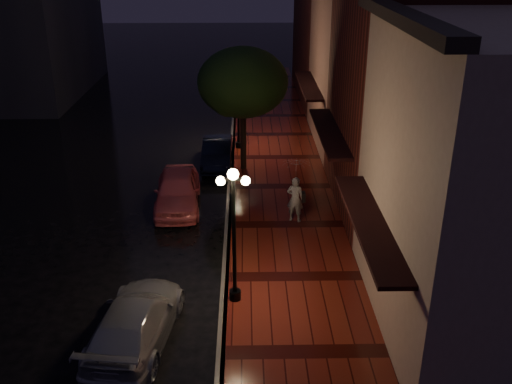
% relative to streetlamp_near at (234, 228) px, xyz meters
% --- Properties ---
extents(ground, '(120.00, 120.00, 0.00)m').
position_rel_streetlamp_near_xyz_m(ground, '(-0.35, 5.00, -2.60)').
color(ground, black).
rests_on(ground, ground).
extents(sidewalk, '(4.50, 60.00, 0.15)m').
position_rel_streetlamp_near_xyz_m(sidewalk, '(1.90, 5.00, -2.53)').
color(sidewalk, '#4D130D').
rests_on(sidewalk, ground).
extents(curb, '(0.25, 60.00, 0.15)m').
position_rel_streetlamp_near_xyz_m(curb, '(-0.35, 5.00, -2.53)').
color(curb, '#595451').
rests_on(curb, ground).
extents(storefront_near, '(5.00, 8.00, 8.50)m').
position_rel_streetlamp_near_xyz_m(storefront_near, '(6.65, -1.00, 1.65)').
color(storefront_near, gray).
rests_on(storefront_near, ground).
extents(storefront_mid, '(5.00, 8.00, 11.00)m').
position_rel_streetlamp_near_xyz_m(storefront_mid, '(6.65, 7.00, 2.90)').
color(storefront_mid, '#511914').
rests_on(storefront_mid, ground).
extents(storefront_far, '(5.00, 8.00, 9.00)m').
position_rel_streetlamp_near_xyz_m(storefront_far, '(6.65, 15.00, 1.90)').
color(storefront_far, '#8C5951').
rests_on(storefront_far, ground).
extents(storefront_extra, '(5.00, 12.00, 10.00)m').
position_rel_streetlamp_near_xyz_m(storefront_extra, '(6.65, 25.00, 2.40)').
color(storefront_extra, '#511914').
rests_on(storefront_extra, ground).
extents(streetlamp_near, '(0.96, 0.36, 4.31)m').
position_rel_streetlamp_near_xyz_m(streetlamp_near, '(0.00, 0.00, 0.00)').
color(streetlamp_near, black).
rests_on(streetlamp_near, sidewalk).
extents(streetlamp_far, '(0.96, 0.36, 4.31)m').
position_rel_streetlamp_near_xyz_m(streetlamp_far, '(0.00, 14.00, 0.00)').
color(streetlamp_far, black).
rests_on(streetlamp_far, sidewalk).
extents(street_tree, '(4.16, 4.16, 5.80)m').
position_rel_streetlamp_near_xyz_m(street_tree, '(0.26, 10.99, 1.64)').
color(street_tree, black).
rests_on(street_tree, sidewalk).
extents(pink_car, '(2.06, 4.59, 1.53)m').
position_rel_streetlamp_near_xyz_m(pink_car, '(-2.49, 6.97, -1.83)').
color(pink_car, '#E15C66').
rests_on(pink_car, ground).
extents(navy_car, '(1.45, 4.04, 1.33)m').
position_rel_streetlamp_near_xyz_m(navy_car, '(-1.05, 11.82, -1.94)').
color(navy_car, black).
rests_on(navy_car, ground).
extents(silver_car, '(2.53, 4.96, 1.38)m').
position_rel_streetlamp_near_xyz_m(silver_car, '(-2.71, -1.83, -1.91)').
color(silver_car, '#98989F').
rests_on(silver_car, ground).
extents(woman_with_umbrella, '(1.07, 1.09, 2.58)m').
position_rel_streetlamp_near_xyz_m(woman_with_umbrella, '(2.27, 5.32, -0.74)').
color(woman_with_umbrella, white).
rests_on(woman_with_umbrella, sidewalk).
extents(parking_meter, '(0.14, 0.13, 1.25)m').
position_rel_streetlamp_near_xyz_m(parking_meter, '(-0.20, 5.20, -1.69)').
color(parking_meter, black).
rests_on(parking_meter, sidewalk).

